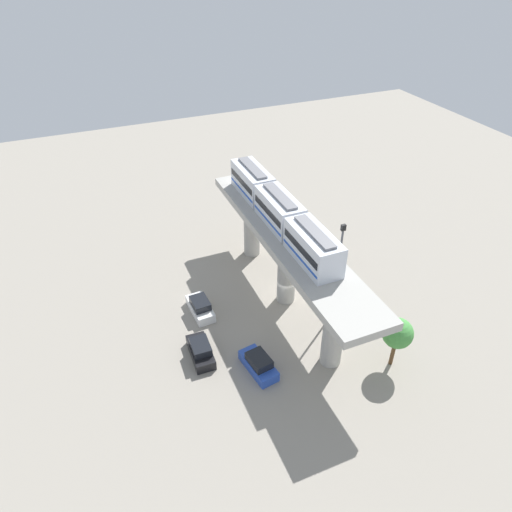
{
  "coord_description": "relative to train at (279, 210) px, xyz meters",
  "views": [
    {
      "loc": [
        17.52,
        33.52,
        32.53
      ],
      "look_at": [
        2.5,
        -2.17,
        4.93
      ],
      "focal_mm": 32.51,
      "sensor_mm": 36.0,
      "label": 1
    }
  ],
  "objects": [
    {
      "name": "parked_car_white",
      "position": [
        8.99,
        0.71,
        -9.0
      ],
      "size": [
        2.01,
        4.28,
        1.76
      ],
      "rotation": [
        0.0,
        0.0,
        0.05
      ],
      "color": "white",
      "rests_on": "ground"
    },
    {
      "name": "train",
      "position": [
        0.0,
        0.0,
        0.0
      ],
      "size": [
        2.64,
        20.5,
        3.24
      ],
      "color": "silver",
      "rests_on": "viaduct"
    },
    {
      "name": "signal_post",
      "position": [
        -3.4,
        6.21,
        -3.81
      ],
      "size": [
        0.44,
        0.28,
        10.81
      ],
      "color": "#4C4C51",
      "rests_on": "ground"
    },
    {
      "name": "ground_plane",
      "position": [
        0.0,
        2.17,
        -9.75
      ],
      "size": [
        120.0,
        120.0,
        0.0
      ],
      "primitive_type": "plane",
      "color": "gray"
    },
    {
      "name": "parked_car_black",
      "position": [
        10.74,
        6.45,
        -9.0
      ],
      "size": [
        1.95,
        4.26,
        1.76
      ],
      "rotation": [
        0.0,
        0.0,
        -0.04
      ],
      "color": "black",
      "rests_on": "ground"
    },
    {
      "name": "parked_car_blue",
      "position": [
        6.45,
        9.99,
        -9.0
      ],
      "size": [
        2.42,
        4.42,
        1.76
      ],
      "rotation": [
        0.0,
        0.0,
        0.15
      ],
      "color": "#284CB7",
      "rests_on": "ground"
    },
    {
      "name": "tree_near_viaduct",
      "position": [
        -4.95,
        13.94,
        -5.98
      ],
      "size": [
        2.73,
        2.73,
        5.18
      ],
      "color": "brown",
      "rests_on": "ground"
    },
    {
      "name": "viaduct",
      "position": [
        0.0,
        2.17,
        -3.58
      ],
      "size": [
        5.2,
        28.85,
        8.21
      ],
      "color": "#A8A59E",
      "rests_on": "ground"
    }
  ]
}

